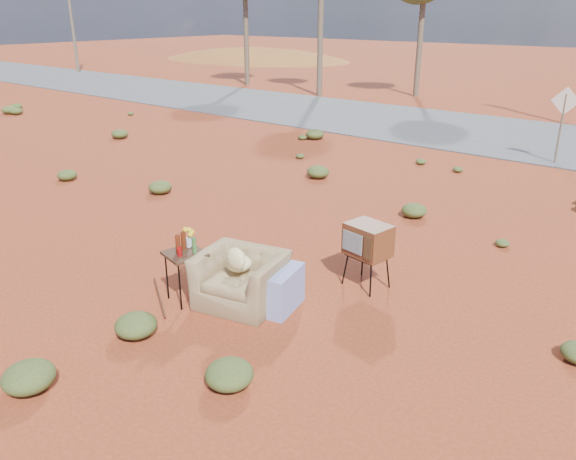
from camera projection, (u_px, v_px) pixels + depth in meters
The scene contains 10 objects.
ground at pixel (226, 306), 8.48m from camera, with size 140.00×140.00×0.00m, color #993A1E.
highway at pixel (533, 139), 19.35m from camera, with size 140.00×7.00×0.04m, color #565659.
dirt_mound at pixel (255, 59), 50.63m from camera, with size 26.00×18.00×2.00m, color #965524.
armchair at pixel (247, 274), 8.36m from camera, with size 1.57×1.22×1.08m.
tv_unit at pixel (368, 241), 8.81m from camera, with size 0.74×0.64×1.06m.
side_table at pixel (185, 250), 8.41m from camera, with size 0.67×0.67×1.10m.
rusty_bar at pixel (159, 297), 8.70m from camera, with size 0.04×0.04×1.35m, color #4F1F15.
road_sign at pixel (564, 112), 15.75m from camera, with size 0.78×0.06×2.19m.
utility_pole_west at pixel (70, 10), 38.32m from camera, with size 1.40×0.20×8.00m.
scrub_patch at pixel (343, 210), 12.11m from camera, with size 17.49×8.07×0.33m.
Camera 1 is at (5.42, -5.23, 4.17)m, focal length 35.00 mm.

